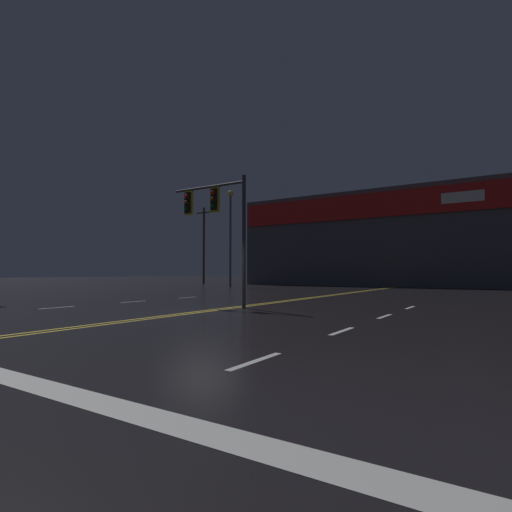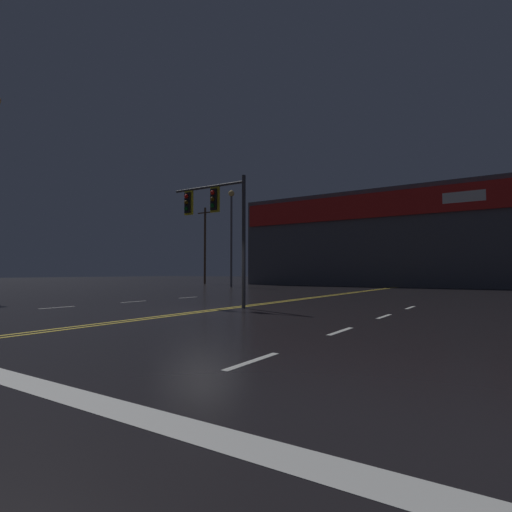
# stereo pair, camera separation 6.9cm
# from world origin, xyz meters

# --- Properties ---
(ground_plane) EXTENTS (200.00, 200.00, 0.00)m
(ground_plane) POSITION_xyz_m (0.00, 0.00, 0.00)
(ground_plane) COLOR black
(road_markings) EXTENTS (16.60, 60.00, 0.01)m
(road_markings) POSITION_xyz_m (1.20, -1.68, 0.00)
(road_markings) COLOR gold
(road_markings) RESTS_ON ground
(traffic_signal_median) EXTENTS (3.50, 0.36, 4.97)m
(traffic_signal_median) POSITION_xyz_m (-0.97, 1.77, 3.75)
(traffic_signal_median) COLOR #38383D
(traffic_signal_median) RESTS_ON ground
(streetlight_far_right) EXTENTS (0.56, 0.56, 8.93)m
(streetlight_far_right) POSITION_xyz_m (-12.93, 19.19, 5.75)
(streetlight_far_right) COLOR #59595E
(streetlight_far_right) RESTS_ON ground
(building_backdrop) EXTENTS (31.90, 10.23, 9.17)m
(building_backdrop) POSITION_xyz_m (0.00, 31.42, 4.60)
(building_backdrop) COLOR #4C4C51
(building_backdrop) RESTS_ON ground
(utility_pole_row) EXTENTS (45.84, 0.26, 12.89)m
(utility_pole_row) POSITION_xyz_m (3.87, 25.78, 5.84)
(utility_pole_row) COLOR #4C3828
(utility_pole_row) RESTS_ON ground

